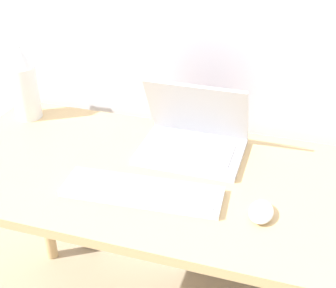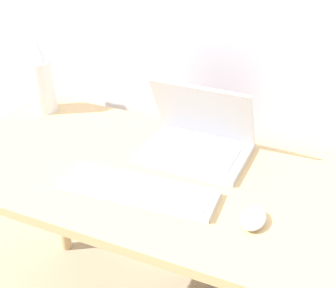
# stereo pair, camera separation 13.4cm
# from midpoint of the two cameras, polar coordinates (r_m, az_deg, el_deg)

# --- Properties ---
(desk) EXTENTS (1.32, 0.65, 0.76)m
(desk) POSITION_cam_midpoint_polar(r_m,az_deg,el_deg) (1.46, -4.14, -6.79)
(desk) COLOR tan
(desk) RESTS_ON ground_plane
(laptop) EXTENTS (0.32, 0.24, 0.23)m
(laptop) POSITION_cam_midpoint_polar(r_m,az_deg,el_deg) (1.48, 0.52, 0.80)
(laptop) COLOR silver
(laptop) RESTS_ON desk
(keyboard) EXTENTS (0.45, 0.16, 0.02)m
(keyboard) POSITION_cam_midpoint_polar(r_m,az_deg,el_deg) (1.31, -6.21, -5.87)
(keyboard) COLOR silver
(keyboard) RESTS_ON desk
(mouse) EXTENTS (0.06, 0.10, 0.03)m
(mouse) POSITION_cam_midpoint_polar(r_m,az_deg,el_deg) (1.24, 8.25, -8.29)
(mouse) COLOR white
(mouse) RESTS_ON desk
(vase) EXTENTS (0.09, 0.09, 0.28)m
(vase) POSITION_cam_midpoint_polar(r_m,az_deg,el_deg) (1.75, -19.31, 7.05)
(vase) COLOR white
(vase) RESTS_ON desk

